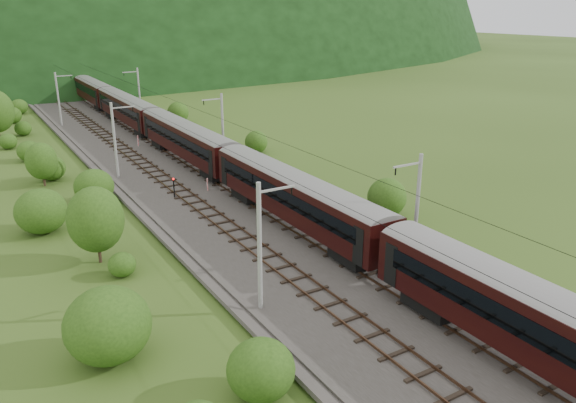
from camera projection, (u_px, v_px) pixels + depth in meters
ground at (343, 287)px, 37.31m from camera, size 600.00×600.00×0.00m
railbed at (269, 235)px, 45.35m from camera, size 14.00×220.00×0.30m
track_left at (243, 239)px, 44.11m from camera, size 2.40×220.00×0.27m
track_right at (294, 227)px, 46.44m from camera, size 2.40×220.00×0.27m
catenary_left at (115, 139)px, 58.72m from camera, size 2.54×192.28×8.00m
catenary_right at (222, 126)px, 64.68m from camera, size 2.54×192.28×8.00m
overhead_wires at (268, 152)px, 43.05m from camera, size 4.83×198.00×0.03m
train at (188, 135)px, 64.23m from camera, size 3.11×173.29×5.42m
hazard_post_near at (138, 141)px, 73.14m from camera, size 0.15×0.15×1.42m
hazard_post_far at (207, 184)px, 55.58m from camera, size 0.14×0.14×1.28m
signal at (174, 186)px, 53.44m from camera, size 0.21×0.21×1.93m
vegetation_left at (70, 208)px, 45.09m from camera, size 11.10×148.82×6.99m
vegetation_right at (291, 160)px, 62.55m from camera, size 5.57×101.45×3.11m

